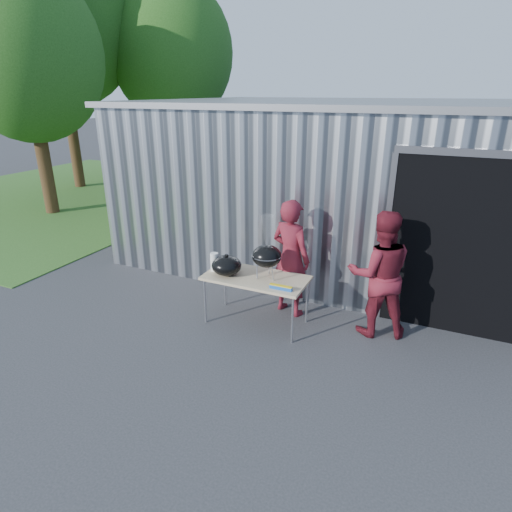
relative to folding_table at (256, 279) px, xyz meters
The scene contains 14 objects.
ground 1.11m from the folding_table, 119.18° to the right, with size 80.00×80.00×0.00m, color #2E2E31.
building 3.96m from the folding_table, 82.60° to the left, with size 8.20×6.20×3.10m.
grass_patch 10.81m from the folding_table, 150.84° to the left, with size 10.00×12.00×0.02m, color #2D591E.
tree_left 9.22m from the folding_table, 157.65° to the left, with size 3.85×3.85×6.38m.
tree_mid 12.74m from the folding_table, 147.76° to the left, with size 5.28×5.28×8.75m.
tree_far 11.41m from the folding_table, 129.96° to the left, with size 4.16×4.16×6.89m.
folding_table is the anchor object (origin of this frame).
kettle_grill 0.49m from the folding_table, 12.23° to the left, with size 0.43×0.43×0.93m.
grill_lid 0.48m from the folding_table, 166.81° to the right, with size 0.44×0.44×0.32m.
paper_towels 0.69m from the folding_table, behind, with size 0.12×0.12×0.28m, color white.
white_tub 0.59m from the folding_table, 159.90° to the left, with size 0.20×0.15×0.10m, color white.
foil_box 0.55m from the folding_table, 27.19° to the right, with size 0.32×0.05×0.06m.
person_cook 0.66m from the folding_table, 57.58° to the left, with size 0.66×0.43×1.82m, color maroon.
person_bystander 1.74m from the folding_table, 15.57° to the left, with size 0.88×0.69×1.82m, color maroon.
Camera 1 is at (2.78, -4.43, 3.28)m, focal length 30.00 mm.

